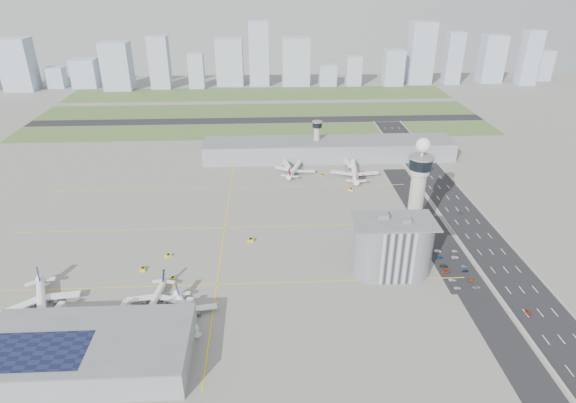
{
  "coord_description": "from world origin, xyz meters",
  "views": [
    {
      "loc": [
        -13.31,
        -234.79,
        147.81
      ],
      "look_at": [
        0.0,
        35.0,
        15.0
      ],
      "focal_mm": 30.0,
      "sensor_mm": 36.0,
      "label": 1
    }
  ],
  "objects_px": {
    "admin_building": "(392,247)",
    "jet_bridge_near_2": "(182,321)",
    "tug_0": "(143,269)",
    "airplane_near_b": "(154,296)",
    "car_lot_8": "(465,271)",
    "car_hw_4": "(396,143)",
    "airplane_far_b": "(355,168)",
    "tug_3": "(251,240)",
    "secondary_tower": "(317,136)",
    "car_hw_0": "(528,313)",
    "jet_bridge_near_1": "(115,323)",
    "jet_bridge_far_0": "(285,163)",
    "tug_5": "(351,189)",
    "car_lot_11": "(455,251)",
    "car_lot_7": "(471,280)",
    "car_lot_10": "(455,257)",
    "car_lot_2": "(446,271)",
    "car_lot_9": "(464,266)",
    "car_lot_5": "(438,251)",
    "car_hw_2": "(432,168)",
    "airplane_far_a": "(295,166)",
    "car_lot_1": "(452,280)",
    "tug_4": "(322,175)",
    "tug_1": "(173,278)",
    "airplane_near_a": "(40,297)",
    "control_tower": "(418,188)",
    "car_lot_0": "(458,288)",
    "car_hw_1": "(461,213)",
    "car_lot_6": "(476,287)",
    "airplane_near_c": "(187,310)",
    "car_lot_3": "(444,266)",
    "car_lot_4": "(439,257)",
    "jet_bridge_near_0": "(47,326)"
  },
  "relations": [
    {
      "from": "airplane_near_b",
      "to": "car_lot_1",
      "type": "height_order",
      "value": "airplane_near_b"
    },
    {
      "from": "airplane_near_a",
      "to": "jet_bridge_near_0",
      "type": "height_order",
      "value": "airplane_near_a"
    },
    {
      "from": "car_lot_5",
      "to": "tug_3",
      "type": "bearing_deg",
      "value": 81.17
    },
    {
      "from": "jet_bridge_far_0",
      "to": "airplane_far_a",
      "type": "bearing_deg",
      "value": 18.97
    },
    {
      "from": "admin_building",
      "to": "airplane_far_a",
      "type": "distance_m",
      "value": 146.58
    },
    {
      "from": "secondary_tower",
      "to": "car_hw_4",
      "type": "relative_size",
      "value": 9.7
    },
    {
      "from": "control_tower",
      "to": "jet_bridge_near_0",
      "type": "height_order",
      "value": "control_tower"
    },
    {
      "from": "admin_building",
      "to": "car_lot_5",
      "type": "xyz_separation_m",
      "value": [
        32.06,
        17.49,
        -14.67
      ]
    },
    {
      "from": "tug_0",
      "to": "car_lot_2",
      "type": "distance_m",
      "value": 163.18
    },
    {
      "from": "airplane_near_c",
      "to": "car_hw_0",
      "type": "xyz_separation_m",
      "value": [
        160.17,
        -4.91,
        -4.28
      ]
    },
    {
      "from": "tug_5",
      "to": "car_lot_11",
      "type": "height_order",
      "value": "tug_5"
    },
    {
      "from": "car_lot_1",
      "to": "car_lot_7",
      "type": "height_order",
      "value": "car_lot_1"
    },
    {
      "from": "car_lot_3",
      "to": "car_hw_2",
      "type": "bearing_deg",
      "value": -6.49
    },
    {
      "from": "airplane_far_b",
      "to": "tug_1",
      "type": "distance_m",
      "value": 178.29
    },
    {
      "from": "control_tower",
      "to": "car_lot_0",
      "type": "height_order",
      "value": "control_tower"
    },
    {
      "from": "car_lot_5",
      "to": "car_hw_2",
      "type": "height_order",
      "value": "car_hw_2"
    },
    {
      "from": "airplane_far_a",
      "to": "tug_3",
      "type": "xyz_separation_m",
      "value": [
        -33.1,
        -105.2,
        -4.36
      ]
    },
    {
      "from": "car_lot_1",
      "to": "car_lot_5",
      "type": "xyz_separation_m",
      "value": [
        1.49,
        27.94,
        -0.0
      ]
    },
    {
      "from": "car_hw_2",
      "to": "car_hw_0",
      "type": "bearing_deg",
      "value": -89.33
    },
    {
      "from": "airplane_far_b",
      "to": "tug_3",
      "type": "bearing_deg",
      "value": 146.85
    },
    {
      "from": "tug_0",
      "to": "airplane_near_b",
      "type": "bearing_deg",
      "value": -72.45
    },
    {
      "from": "car_lot_0",
      "to": "car_lot_7",
      "type": "xyz_separation_m",
      "value": [
        9.63,
        6.09,
        0.0
      ]
    },
    {
      "from": "car_lot_10",
      "to": "car_hw_1",
      "type": "relative_size",
      "value": 1.24
    },
    {
      "from": "jet_bridge_near_1",
      "to": "jet_bridge_far_0",
      "type": "bearing_deg",
      "value": -13.77
    },
    {
      "from": "jet_bridge_far_0",
      "to": "car_lot_6",
      "type": "height_order",
      "value": "jet_bridge_far_0"
    },
    {
      "from": "airplane_near_b",
      "to": "tug_5",
      "type": "distance_m",
      "value": 171.6
    },
    {
      "from": "admin_building",
      "to": "jet_bridge_near_2",
      "type": "xyz_separation_m",
      "value": [
        -104.99,
        -39.0,
        -12.45
      ]
    },
    {
      "from": "airplane_near_b",
      "to": "car_lot_7",
      "type": "distance_m",
      "value": 161.13
    },
    {
      "from": "admin_building",
      "to": "car_lot_0",
      "type": "bearing_deg",
      "value": -29.63
    },
    {
      "from": "secondary_tower",
      "to": "car_hw_0",
      "type": "distance_m",
      "value": 225.42
    },
    {
      "from": "car_lot_5",
      "to": "car_hw_1",
      "type": "height_order",
      "value": "car_lot_5"
    },
    {
      "from": "tug_1",
      "to": "tug_4",
      "type": "relative_size",
      "value": 1.0
    },
    {
      "from": "tug_0",
      "to": "car_lot_6",
      "type": "height_order",
      "value": "tug_0"
    },
    {
      "from": "car_lot_3",
      "to": "car_hw_1",
      "type": "height_order",
      "value": "car_lot_3"
    },
    {
      "from": "jet_bridge_near_2",
      "to": "car_lot_8",
      "type": "bearing_deg",
      "value": -66.0
    },
    {
      "from": "jet_bridge_far_0",
      "to": "tug_5",
      "type": "relative_size",
      "value": 4.43
    },
    {
      "from": "car_lot_0",
      "to": "car_lot_6",
      "type": "relative_size",
      "value": 0.84
    },
    {
      "from": "car_lot_2",
      "to": "car_lot_9",
      "type": "bearing_deg",
      "value": -65.1
    },
    {
      "from": "car_lot_7",
      "to": "car_lot_10",
      "type": "relative_size",
      "value": 0.99
    },
    {
      "from": "car_lot_4",
      "to": "car_lot_10",
      "type": "bearing_deg",
      "value": -83.76
    },
    {
      "from": "admin_building",
      "to": "tug_4",
      "type": "xyz_separation_m",
      "value": [
        -21.8,
        131.26,
        -14.51
      ]
    },
    {
      "from": "car_lot_8",
      "to": "car_hw_4",
      "type": "bearing_deg",
      "value": -13.48
    },
    {
      "from": "car_lot_9",
      "to": "car_lot_5",
      "type": "bearing_deg",
      "value": 21.63
    },
    {
      "from": "tug_3",
      "to": "airplane_near_a",
      "type": "bearing_deg",
      "value": -53.93
    },
    {
      "from": "car_lot_5",
      "to": "car_hw_2",
      "type": "relative_size",
      "value": 0.83
    },
    {
      "from": "secondary_tower",
      "to": "jet_bridge_near_2",
      "type": "height_order",
      "value": "secondary_tower"
    },
    {
      "from": "car_lot_5",
      "to": "car_hw_0",
      "type": "distance_m",
      "value": 61.14
    },
    {
      "from": "admin_building",
      "to": "tug_0",
      "type": "xyz_separation_m",
      "value": [
        -132.88,
        7.16,
        -14.29
      ]
    },
    {
      "from": "jet_bridge_far_0",
      "to": "jet_bridge_near_1",
      "type": "bearing_deg",
      "value": -33.77
    },
    {
      "from": "tug_4",
      "to": "control_tower",
      "type": "bearing_deg",
      "value": 63.67
    }
  ]
}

